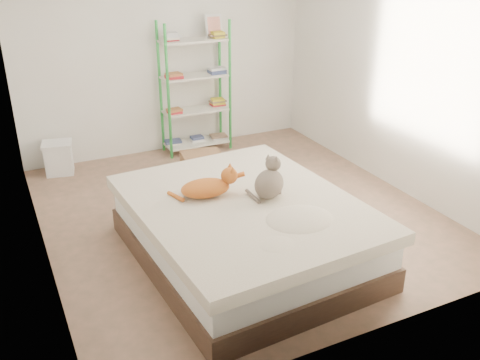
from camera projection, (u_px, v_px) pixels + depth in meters
room at (237, 90)px, 5.05m from camera, size 3.81×4.21×2.61m
bed at (245, 230)px, 4.67m from camera, size 1.89×2.30×0.56m
orange_cat at (205, 186)px, 4.60m from camera, size 0.55×0.35×0.21m
grey_cat at (269, 178)px, 4.56m from camera, size 0.41×0.40×0.37m
shelf_unit at (196, 92)px, 6.92m from camera, size 0.88×0.36×1.74m
cardboard_box at (202, 166)px, 6.28m from camera, size 0.51×0.50×0.37m
white_bin at (59, 158)px, 6.42m from camera, size 0.39×0.36×0.40m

